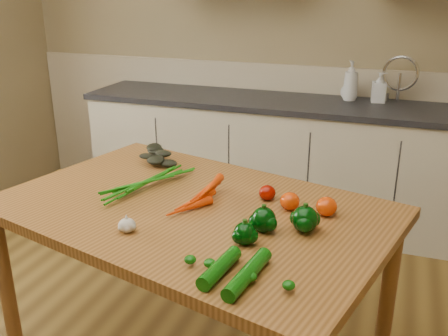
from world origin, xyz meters
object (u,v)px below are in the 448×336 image
tomato_b (290,201)px  zucchini_a (248,274)px  carrot_bunch (184,189)px  soap_bottle_b (379,87)px  soap_bottle_a (351,81)px  tomato_c (326,206)px  zucchini_b (220,268)px  tomato_a (267,193)px  soap_bottle_c (349,89)px  pepper_a (264,220)px  leafy_greens (160,152)px  garlic_bulb (127,225)px  pepper_c (245,233)px  pepper_b (305,219)px  table (192,226)px

tomato_b → zucchini_a: bearing=-90.8°
carrot_bunch → soap_bottle_b: bearing=84.3°
soap_bottle_a → tomato_b: 1.78m
tomato_b → tomato_c: tomato_c is taller
zucchini_b → tomato_a: bearing=90.9°
tomato_c → zucchini_a: 0.56m
tomato_a → soap_bottle_c: bearing=86.0°
soap_bottle_c → pepper_a: (-0.06, -2.03, -0.10)m
soap_bottle_c → leafy_greens: (-0.74, -1.49, -0.09)m
tomato_c → garlic_bulb: bearing=-149.9°
soap_bottle_c → carrot_bunch: (-0.45, -1.85, -0.10)m
pepper_a → pepper_c: bearing=-107.8°
soap_bottle_c → leafy_greens: soap_bottle_c is taller
leafy_greens → tomato_b: bearing=-24.1°
leafy_greens → pepper_c: 0.91m
garlic_bulb → zucchini_a: bearing=-17.2°
carrot_bunch → pepper_b: (0.53, -0.12, 0.01)m
soap_bottle_c → pepper_c: (-0.10, -2.14, -0.10)m
leafy_greens → tomato_c: leafy_greens is taller
soap_bottle_b → zucchini_b: bearing=165.5°
soap_bottle_b → tomato_b: soap_bottle_b is taller
soap_bottle_b → garlic_bulb: soap_bottle_b is taller
leafy_greens → zucchini_a: 1.13m
pepper_c → tomato_c: bearing=54.4°
soap_bottle_b → soap_bottle_a: bearing=83.9°
leafy_greens → zucchini_a: (0.72, -0.86, -0.03)m
tomato_b → pepper_c: bearing=-104.6°
table → tomato_c: (0.53, 0.09, 0.13)m
tomato_c → soap_bottle_b: bearing=87.5°
soap_bottle_c → pepper_b: soap_bottle_c is taller
pepper_b → tomato_c: pepper_b is taller
soap_bottle_a → zucchini_b: 2.32m
soap_bottle_a → tomato_b: soap_bottle_a is taller
zucchini_a → zucchini_b: same height
pepper_a → zucchini_a: bearing=-82.8°
carrot_bunch → pepper_a: pepper_a is taller
tomato_a → pepper_c: bearing=-86.5°
tomato_c → zucchini_a: tomato_c is taller
pepper_a → zucchini_b: bearing=-98.7°
carrot_bunch → pepper_a: (0.39, -0.17, 0.01)m
tomato_a → tomato_b: bearing=-29.5°
soap_bottle_a → leafy_greens: 1.64m
garlic_bulb → pepper_b: 0.64m
zucchini_a → pepper_a: bearing=97.2°
soap_bottle_b → garlic_bulb: bearing=154.6°
pepper_a → tomato_a: 0.28m
pepper_a → leafy_greens: bearing=141.6°
soap_bottle_a → pepper_b: (0.06, -1.94, -0.16)m
soap_bottle_b → leafy_greens: bearing=140.1°
soap_bottle_a → pepper_c: 2.11m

